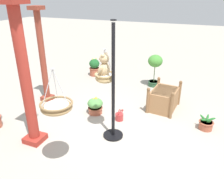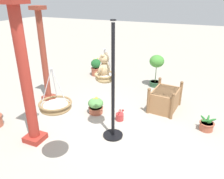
{
  "view_description": "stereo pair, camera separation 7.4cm",
  "coord_description": "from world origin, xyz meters",
  "px_view_note": "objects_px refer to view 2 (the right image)",
  "views": [
    {
      "loc": [
        -4.09,
        -1.59,
        2.96
      ],
      "look_at": [
        -0.03,
        0.09,
        1.03
      ],
      "focal_mm": 35.81,
      "sensor_mm": 36.0,
      "label": 1
    },
    {
      "loc": [
        -4.06,
        -1.66,
        2.96
      ],
      "look_at": [
        -0.03,
        0.09,
        1.03
      ],
      "focal_mm": 35.81,
      "sensor_mm": 36.0,
      "label": 2
    }
  ],
  "objects_px": {
    "display_pole_central": "(113,105)",
    "hanging_basket_left_high": "(56,106)",
    "greenhouse_pillar_right": "(26,81)",
    "watering_can": "(120,116)",
    "potted_plant_tall_leafy": "(207,125)",
    "potted_plant_small_succulent": "(96,67)",
    "wooden_planter_box": "(165,99)",
    "greenhouse_pillar_left": "(44,58)",
    "hanging_basket_with_teddy": "(105,77)",
    "potted_plant_bushy_green": "(96,106)",
    "potted_plant_conical_shrub": "(156,66)",
    "teddy_bear": "(104,67)"
  },
  "relations": [
    {
      "from": "teddy_bear",
      "to": "greenhouse_pillar_left",
      "type": "height_order",
      "value": "greenhouse_pillar_left"
    },
    {
      "from": "teddy_bear",
      "to": "potted_plant_small_succulent",
      "type": "bearing_deg",
      "value": 30.19
    },
    {
      "from": "potted_plant_tall_leafy",
      "to": "watering_can",
      "type": "xyz_separation_m",
      "value": [
        -0.39,
        2.01,
        -0.03
      ]
    },
    {
      "from": "teddy_bear",
      "to": "potted_plant_conical_shrub",
      "type": "height_order",
      "value": "teddy_bear"
    },
    {
      "from": "display_pole_central",
      "to": "hanging_basket_with_teddy",
      "type": "relative_size",
      "value": 3.5
    },
    {
      "from": "teddy_bear",
      "to": "potted_plant_bushy_green",
      "type": "xyz_separation_m",
      "value": [
        0.62,
        0.55,
        -1.32
      ]
    },
    {
      "from": "display_pole_central",
      "to": "potted_plant_conical_shrub",
      "type": "xyz_separation_m",
      "value": [
        3.23,
        -0.17,
        -0.08
      ]
    },
    {
      "from": "wooden_planter_box",
      "to": "potted_plant_tall_leafy",
      "type": "bearing_deg",
      "value": -120.1
    },
    {
      "from": "hanging_basket_with_teddy",
      "to": "potted_plant_bushy_green",
      "type": "distance_m",
      "value": 1.39
    },
    {
      "from": "hanging_basket_left_high",
      "to": "potted_plant_bushy_green",
      "type": "bearing_deg",
      "value": 9.07
    },
    {
      "from": "greenhouse_pillar_left",
      "to": "potted_plant_small_succulent",
      "type": "height_order",
      "value": "greenhouse_pillar_left"
    },
    {
      "from": "greenhouse_pillar_right",
      "to": "potted_plant_small_succulent",
      "type": "bearing_deg",
      "value": 9.14
    },
    {
      "from": "hanging_basket_with_teddy",
      "to": "wooden_planter_box",
      "type": "relative_size",
      "value": 0.7
    },
    {
      "from": "greenhouse_pillar_right",
      "to": "potted_plant_tall_leafy",
      "type": "height_order",
      "value": "greenhouse_pillar_right"
    },
    {
      "from": "display_pole_central",
      "to": "hanging_basket_left_high",
      "type": "distance_m",
      "value": 1.39
    },
    {
      "from": "greenhouse_pillar_left",
      "to": "potted_plant_conical_shrub",
      "type": "bearing_deg",
      "value": -49.66
    },
    {
      "from": "teddy_bear",
      "to": "greenhouse_pillar_right",
      "type": "distance_m",
      "value": 1.56
    },
    {
      "from": "hanging_basket_with_teddy",
      "to": "potted_plant_conical_shrub",
      "type": "height_order",
      "value": "hanging_basket_with_teddy"
    },
    {
      "from": "hanging_basket_left_high",
      "to": "greenhouse_pillar_left",
      "type": "height_order",
      "value": "greenhouse_pillar_left"
    },
    {
      "from": "greenhouse_pillar_left",
      "to": "teddy_bear",
      "type": "bearing_deg",
      "value": -109.79
    },
    {
      "from": "potted_plant_conical_shrub",
      "to": "watering_can",
      "type": "height_order",
      "value": "potted_plant_conical_shrub"
    },
    {
      "from": "watering_can",
      "to": "hanging_basket_left_high",
      "type": "bearing_deg",
      "value": 168.27
    },
    {
      "from": "display_pole_central",
      "to": "potted_plant_conical_shrub",
      "type": "height_order",
      "value": "display_pole_central"
    },
    {
      "from": "wooden_planter_box",
      "to": "teddy_bear",
      "type": "bearing_deg",
      "value": 146.23
    },
    {
      "from": "potted_plant_small_succulent",
      "to": "potted_plant_conical_shrub",
      "type": "xyz_separation_m",
      "value": [
        -0.17,
        -2.34,
        0.38
      ]
    },
    {
      "from": "greenhouse_pillar_left",
      "to": "potted_plant_bushy_green",
      "type": "bearing_deg",
      "value": -96.14
    },
    {
      "from": "display_pole_central",
      "to": "potted_plant_small_succulent",
      "type": "distance_m",
      "value": 4.06
    },
    {
      "from": "greenhouse_pillar_right",
      "to": "watering_can",
      "type": "height_order",
      "value": "greenhouse_pillar_right"
    },
    {
      "from": "potted_plant_tall_leafy",
      "to": "potted_plant_small_succulent",
      "type": "distance_m",
      "value": 4.68
    },
    {
      "from": "greenhouse_pillar_left",
      "to": "greenhouse_pillar_right",
      "type": "distance_m",
      "value": 2.04
    },
    {
      "from": "teddy_bear",
      "to": "potted_plant_small_succulent",
      "type": "relative_size",
      "value": 0.78
    },
    {
      "from": "teddy_bear",
      "to": "wooden_planter_box",
      "type": "height_order",
      "value": "teddy_bear"
    },
    {
      "from": "wooden_planter_box",
      "to": "greenhouse_pillar_right",
      "type": "bearing_deg",
      "value": 138.25
    },
    {
      "from": "display_pole_central",
      "to": "watering_can",
      "type": "relative_size",
      "value": 7.16
    },
    {
      "from": "greenhouse_pillar_left",
      "to": "potted_plant_small_succulent",
      "type": "xyz_separation_m",
      "value": [
        2.45,
        -0.34,
        -0.95
      ]
    },
    {
      "from": "hanging_basket_left_high",
      "to": "watering_can",
      "type": "bearing_deg",
      "value": -11.73
    },
    {
      "from": "teddy_bear",
      "to": "hanging_basket_left_high",
      "type": "distance_m",
      "value": 1.41
    },
    {
      "from": "hanging_basket_left_high",
      "to": "potted_plant_conical_shrub",
      "type": "distance_m",
      "value": 4.52
    },
    {
      "from": "hanging_basket_left_high",
      "to": "greenhouse_pillar_right",
      "type": "relative_size",
      "value": 0.26
    },
    {
      "from": "wooden_planter_box",
      "to": "potted_plant_conical_shrub",
      "type": "bearing_deg",
      "value": 22.35
    },
    {
      "from": "potted_plant_bushy_green",
      "to": "potted_plant_small_succulent",
      "type": "relative_size",
      "value": 0.67
    },
    {
      "from": "hanging_basket_with_teddy",
      "to": "teddy_bear",
      "type": "relative_size",
      "value": 1.38
    },
    {
      "from": "potted_plant_tall_leafy",
      "to": "greenhouse_pillar_left",
      "type": "bearing_deg",
      "value": 91.76
    },
    {
      "from": "display_pole_central",
      "to": "greenhouse_pillar_right",
      "type": "distance_m",
      "value": 1.8
    },
    {
      "from": "potted_plant_tall_leafy",
      "to": "watering_can",
      "type": "height_order",
      "value": "potted_plant_tall_leafy"
    },
    {
      "from": "potted_plant_tall_leafy",
      "to": "hanging_basket_left_high",
      "type": "bearing_deg",
      "value": 133.7
    },
    {
      "from": "potted_plant_bushy_green",
      "to": "greenhouse_pillar_left",
      "type": "bearing_deg",
      "value": 83.86
    },
    {
      "from": "wooden_planter_box",
      "to": "greenhouse_pillar_left",
      "type": "bearing_deg",
      "value": 103.31
    },
    {
      "from": "wooden_planter_box",
      "to": "watering_can",
      "type": "height_order",
      "value": "wooden_planter_box"
    },
    {
      "from": "hanging_basket_with_teddy",
      "to": "wooden_planter_box",
      "type": "xyz_separation_m",
      "value": [
        1.58,
        -1.04,
        -1.02
      ]
    }
  ]
}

